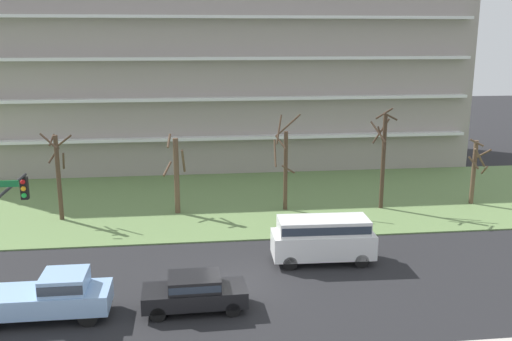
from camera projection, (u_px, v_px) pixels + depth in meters
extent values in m
plane|color=#232326|center=(235.00, 287.00, 26.22)|extent=(160.00, 160.00, 0.00)
cube|color=#66844C|center=(218.00, 201.00, 39.73)|extent=(80.00, 16.00, 0.08)
cube|color=#9E938C|center=(209.00, 74.00, 51.31)|extent=(44.88, 11.85, 16.08)
cube|color=white|center=(213.00, 138.00, 46.28)|extent=(43.09, 0.90, 0.24)
cube|color=white|center=(212.00, 99.00, 45.53)|extent=(43.09, 0.90, 0.24)
cube|color=white|center=(211.00, 59.00, 44.78)|extent=(43.09, 0.90, 0.24)
cube|color=white|center=(211.00, 17.00, 44.03)|extent=(43.09, 0.90, 0.24)
cylinder|color=#4C3828|center=(59.00, 179.00, 35.10)|extent=(0.28, 0.28, 5.48)
cylinder|color=#4C3828|center=(48.00, 141.00, 33.98)|extent=(1.17, 0.74, 0.90)
cylinder|color=#4C3828|center=(54.00, 155.00, 35.02)|extent=(0.72, 0.65, 0.96)
cylinder|color=#4C3828|center=(52.00, 140.00, 34.61)|extent=(0.36, 0.64, 0.70)
cylinder|color=#4C3828|center=(64.00, 161.00, 34.98)|extent=(0.34, 0.84, 1.17)
cylinder|color=#4C3828|center=(64.00, 141.00, 35.09)|extent=(1.12, 0.98, 0.87)
cylinder|color=brown|center=(177.00, 177.00, 36.47)|extent=(0.34, 0.34, 5.05)
cylinder|color=brown|center=(183.00, 161.00, 36.22)|extent=(0.29, 1.08, 1.67)
cylinder|color=brown|center=(167.00, 169.00, 36.49)|extent=(0.60, 1.30, 0.76)
cylinder|color=brown|center=(169.00, 141.00, 35.94)|extent=(0.31, 0.95, 0.83)
cylinder|color=#4C3828|center=(286.00, 171.00, 37.19)|extent=(0.27, 0.27, 5.37)
cylinder|color=#4C3828|center=(288.00, 169.00, 36.73)|extent=(0.95, 0.33, 0.66)
cylinder|color=#4C3828|center=(275.00, 153.00, 36.88)|extent=(0.25, 1.50, 1.60)
cylinder|color=#4C3828|center=(279.00, 129.00, 36.69)|extent=(0.58, 1.00, 1.85)
cylinder|color=#4C3828|center=(281.00, 142.00, 36.42)|extent=(0.66, 0.92, 0.84)
cylinder|color=#4C3828|center=(288.00, 125.00, 37.24)|extent=(1.59, 0.69, 1.57)
cylinder|color=#423023|center=(383.00, 162.00, 37.39)|extent=(0.27, 0.27, 6.46)
cylinder|color=#423023|center=(391.00, 117.00, 36.20)|extent=(1.07, 0.45, 0.60)
cylinder|color=#423023|center=(382.00, 137.00, 36.77)|extent=(0.56, 0.68, 1.43)
cylinder|color=#423023|center=(384.00, 113.00, 37.18)|extent=(1.16, 0.32, 0.81)
cylinder|color=#423023|center=(378.00, 132.00, 36.52)|extent=(0.79, 1.26, 1.26)
cylinder|color=#423023|center=(381.00, 131.00, 37.44)|extent=(1.21, 0.27, 1.67)
cylinder|color=brown|center=(474.00, 173.00, 38.63)|extent=(0.30, 0.30, 4.51)
cylinder|color=brown|center=(484.00, 170.00, 38.46)|extent=(0.55, 1.43, 0.90)
cylinder|color=brown|center=(480.00, 158.00, 37.94)|extent=(1.03, 0.36, 1.35)
cylinder|color=brown|center=(483.00, 154.00, 38.54)|extent=(0.44, 1.43, 0.94)
cylinder|color=brown|center=(477.00, 143.00, 37.71)|extent=(0.91, 0.51, 0.53)
cylinder|color=brown|center=(474.00, 163.00, 38.16)|extent=(0.71, 0.59, 0.88)
cube|color=white|center=(323.00, 244.00, 28.95)|extent=(5.27, 2.18, 1.25)
cube|color=white|center=(323.00, 225.00, 28.72)|extent=(4.66, 2.00, 0.75)
cube|color=#2D3847|center=(323.00, 225.00, 28.72)|extent=(4.57, 2.04, 0.41)
cylinder|color=black|center=(290.00, 263.00, 28.09)|extent=(0.73, 0.25, 0.72)
cylinder|color=black|center=(285.00, 250.00, 29.81)|extent=(0.73, 0.25, 0.72)
cylinder|color=black|center=(362.00, 261.00, 28.39)|extent=(0.73, 0.25, 0.72)
cylinder|color=black|center=(353.00, 248.00, 30.11)|extent=(0.73, 0.25, 0.72)
cube|color=#8CB2E0|center=(43.00, 300.00, 23.16)|extent=(5.41, 2.02, 0.85)
cube|color=#8CB2E0|center=(65.00, 281.00, 23.09)|extent=(1.81, 1.85, 0.70)
cube|color=#2D3847|center=(65.00, 281.00, 23.09)|extent=(1.77, 1.89, 0.38)
cylinder|color=black|center=(95.00, 297.00, 24.34)|extent=(0.80, 0.22, 0.80)
cylinder|color=black|center=(88.00, 317.00, 22.63)|extent=(0.80, 0.22, 0.80)
cylinder|color=black|center=(3.00, 302.00, 23.89)|extent=(0.80, 0.22, 0.80)
cube|color=black|center=(195.00, 295.00, 23.91)|extent=(4.44, 1.90, 0.70)
cube|color=black|center=(194.00, 282.00, 23.77)|extent=(2.24, 1.71, 0.55)
cube|color=#2D3847|center=(194.00, 282.00, 23.77)|extent=(2.19, 1.74, 0.30)
cylinder|color=black|center=(229.00, 293.00, 24.97)|extent=(0.64, 0.23, 0.64)
cylinder|color=black|center=(233.00, 309.00, 23.45)|extent=(0.64, 0.23, 0.64)
cylinder|color=black|center=(159.00, 297.00, 24.54)|extent=(0.64, 0.23, 0.64)
cylinder|color=black|center=(158.00, 314.00, 23.02)|extent=(0.64, 0.23, 0.64)
cylinder|color=black|center=(4.00, 193.00, 20.11)|extent=(0.12, 5.48, 0.12)
cube|color=black|center=(24.00, 188.00, 22.59)|extent=(0.28, 0.28, 0.90)
sphere|color=red|center=(23.00, 182.00, 22.37)|extent=(0.20, 0.20, 0.20)
sphere|color=#F2A519|center=(23.00, 189.00, 22.44)|extent=(0.20, 0.20, 0.20)
sphere|color=green|center=(24.00, 195.00, 22.50)|extent=(0.20, 0.20, 0.20)
cube|color=#197238|center=(6.00, 184.00, 20.32)|extent=(0.90, 0.04, 0.24)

